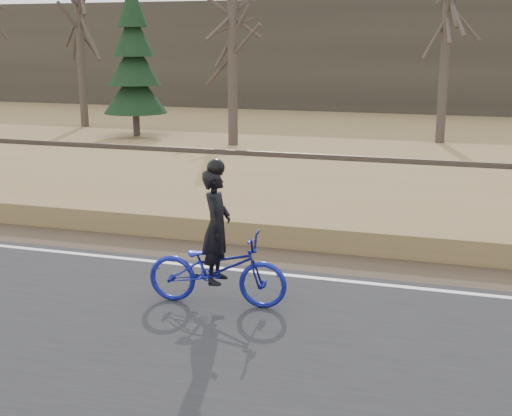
% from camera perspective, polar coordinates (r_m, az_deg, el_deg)
% --- Properties ---
extents(shoulder, '(120.00, 1.60, 0.04)m').
position_cam_1_polar(shoulder, '(15.33, -18.30, -1.96)').
color(shoulder, '#473A2B').
rests_on(shoulder, ground).
extents(embankment, '(120.00, 5.00, 0.44)m').
position_cam_1_polar(embankment, '(17.72, -12.71, 1.07)').
color(embankment, olive).
rests_on(embankment, ground).
extents(ballast, '(120.00, 3.00, 0.45)m').
position_cam_1_polar(ballast, '(21.01, -7.50, 3.20)').
color(ballast, slate).
rests_on(ballast, ground).
extents(railroad, '(120.00, 2.40, 0.29)m').
position_cam_1_polar(railroad, '(20.96, -7.52, 4.01)').
color(railroad, black).
rests_on(railroad, ballast).
extents(treeline_backdrop, '(120.00, 4.00, 6.00)m').
position_cam_1_polar(treeline_backdrop, '(41.66, 5.60, 12.07)').
color(treeline_backdrop, '#383328').
rests_on(treeline_backdrop, ground).
extents(cyclist, '(2.15, 0.92, 2.18)m').
position_cam_1_polar(cyclist, '(10.47, -3.14, -4.13)').
color(cyclist, navy).
rests_on(cyclist, road).
extents(bare_tree_left, '(0.36, 0.36, 8.78)m').
position_cam_1_polar(bare_tree_left, '(33.47, -13.93, 13.83)').
color(bare_tree_left, '#453B33').
rests_on(bare_tree_left, ground).
extents(bare_tree_near_left, '(0.36, 0.36, 6.74)m').
position_cam_1_polar(bare_tree_near_left, '(26.74, -1.90, 12.24)').
color(bare_tree_near_left, '#453B33').
rests_on(bare_tree_near_left, ground).
extents(bare_tree_center, '(0.36, 0.36, 7.89)m').
position_cam_1_polar(bare_tree_center, '(28.21, 14.95, 13.03)').
color(bare_tree_center, '#453B33').
rests_on(bare_tree_center, ground).
extents(conifer, '(2.60, 2.60, 6.18)m').
position_cam_1_polar(conifer, '(29.81, -9.73, 11.31)').
color(conifer, '#453B33').
rests_on(conifer, ground).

